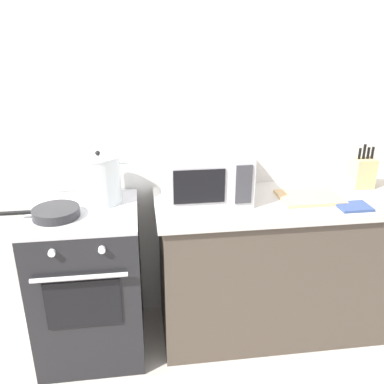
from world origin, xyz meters
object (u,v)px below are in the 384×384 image
Objects in this scene: stove at (90,281)px; microwave at (205,175)px; stock_pot at (100,179)px; cutting_board at (309,197)px; oven_mitt at (354,207)px; knife_block at (363,173)px; frying_pan at (55,213)px.

stove is 0.93m from microwave.
stock_pot reaches higher than cutting_board.
stove is 2.81× the size of stock_pot.
microwave is at bearing 163.65° from oven_mitt.
microwave is 1.02m from knife_block.
frying_pan is 2.50× the size of oven_mitt.
knife_block is at bearing 4.70° from stove.
stock_pot is (0.10, 0.12, 0.60)m from stove.
stock_pot is 1.45m from oven_mitt.
oven_mitt is at bearing -3.38° from frying_pan.
frying_pan reaches higher than oven_mitt.
frying_pan reaches higher than cutting_board.
cutting_board is (1.31, 0.00, 0.47)m from stove.
stove is 2.56× the size of cutting_board.
frying_pan is 0.90× the size of microwave.
knife_block reaches higher than oven_mitt.
oven_mitt is (-0.21, -0.30, -0.09)m from knife_block.
knife_block is 0.38m from oven_mitt.
knife_block reaches higher than frying_pan.
frying_pan is (-0.23, -0.18, -0.12)m from stock_pot.
stock_pot is at bearing 174.47° from cutting_board.
frying_pan is 1.59× the size of knife_block.
frying_pan is 1.86m from knife_block.
cutting_board is at bearing -5.53° from stock_pot.
stock_pot is 0.32m from frying_pan.
oven_mitt reaches higher than stove.
microwave is at bearing 9.58° from frying_pan.
stock_pot is 1.23m from cutting_board.
cutting_board is at bearing -160.74° from knife_block.
knife_block reaches higher than stove.
stove is 2.05× the size of frying_pan.
stock_pot is 0.73× the size of frying_pan.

